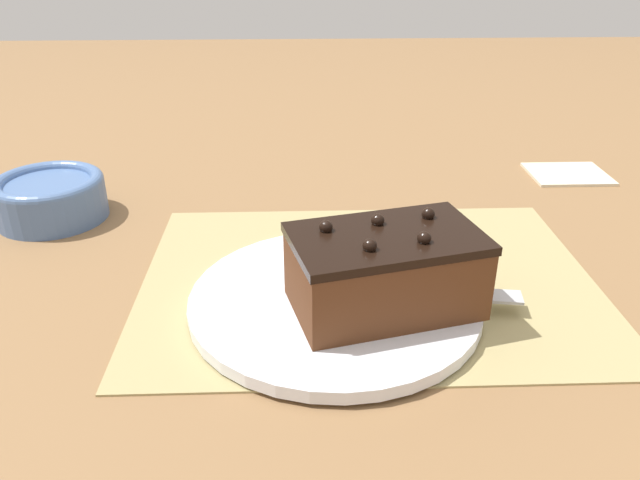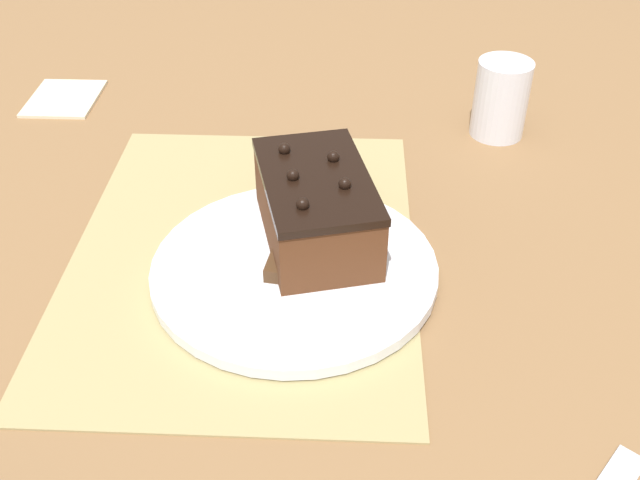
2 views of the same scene
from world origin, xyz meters
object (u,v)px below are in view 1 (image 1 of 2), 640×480
Objects in this scene: serving_knife at (373,286)px; cake_plate at (335,301)px; chocolate_cake at (385,270)px; small_bowl at (50,196)px.

cake_plate is at bearing -70.88° from serving_knife.
serving_knife is at bearing 10.71° from cake_plate.
chocolate_cake is at bearing 22.73° from serving_knife.
cake_plate is 1.32× the size of serving_knife.
cake_plate is 1.48× the size of chocolate_cake.
chocolate_cake reaches higher than cake_plate.
chocolate_cake is 0.45m from small_bowl.
cake_plate is 0.04m from serving_knife.
cake_plate is 0.40m from small_bowl.
chocolate_cake is at bearing -32.03° from small_bowl.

